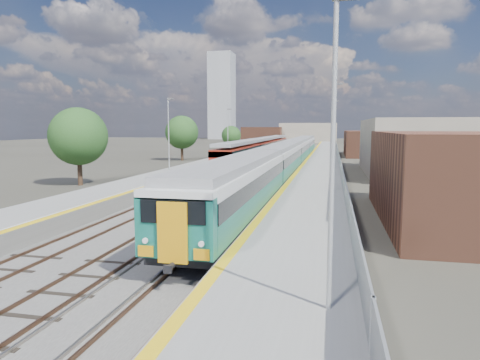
% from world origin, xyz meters
% --- Properties ---
extents(ground, '(320.00, 320.00, 0.00)m').
position_xyz_m(ground, '(0.00, 50.00, 0.00)').
color(ground, '#47443A').
rests_on(ground, ground).
extents(ballast_bed, '(10.50, 155.00, 0.06)m').
position_xyz_m(ballast_bed, '(-2.25, 52.50, 0.03)').
color(ballast_bed, '#565451').
rests_on(ballast_bed, ground).
extents(tracks, '(8.96, 160.00, 0.17)m').
position_xyz_m(tracks, '(-1.65, 54.18, 0.11)').
color(tracks, '#4C3323').
rests_on(tracks, ground).
extents(platform_right, '(4.70, 155.00, 8.52)m').
position_xyz_m(platform_right, '(5.28, 52.49, 0.54)').
color(platform_right, slate).
rests_on(platform_right, ground).
extents(platform_left, '(4.30, 155.00, 8.52)m').
position_xyz_m(platform_left, '(-9.05, 52.49, 0.52)').
color(platform_left, slate).
rests_on(platform_left, ground).
extents(buildings, '(72.00, 185.50, 40.00)m').
position_xyz_m(buildings, '(-18.12, 138.60, 10.70)').
color(buildings, brown).
rests_on(buildings, ground).
extents(green_train, '(2.84, 79.02, 3.12)m').
position_xyz_m(green_train, '(1.50, 44.21, 2.20)').
color(green_train, black).
rests_on(green_train, ground).
extents(red_train, '(2.78, 56.47, 3.51)m').
position_xyz_m(red_train, '(-5.50, 65.51, 2.08)').
color(red_train, black).
rests_on(red_train, ground).
extents(tree_a, '(5.42, 5.42, 7.35)m').
position_xyz_m(tree_a, '(-16.81, 27.89, 4.63)').
color(tree_a, '#382619').
rests_on(tree_a, ground).
extents(tree_b, '(5.47, 5.47, 7.42)m').
position_xyz_m(tree_b, '(-17.82, 59.05, 4.67)').
color(tree_b, '#382619').
rests_on(tree_b, ground).
extents(tree_c, '(4.32, 4.32, 5.85)m').
position_xyz_m(tree_c, '(-15.58, 85.05, 3.68)').
color(tree_c, '#382619').
rests_on(tree_c, ground).
extents(tree_d, '(4.45, 4.45, 6.04)m').
position_xyz_m(tree_d, '(23.71, 67.11, 3.80)').
color(tree_d, '#382619').
rests_on(tree_d, ground).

